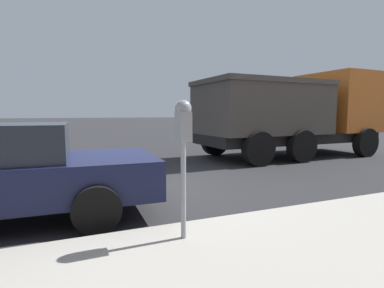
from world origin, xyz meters
The scene contains 3 objects.
ground_plane centered at (0.00, 0.00, 0.00)m, with size 220.00×220.00×0.00m, color #2B2B2D.
parking_meter centered at (-2.68, -0.10, 1.34)m, with size 0.21×0.19×1.60m.
dump_truck centered at (2.97, -6.49, 1.64)m, with size 3.18×6.95×3.12m.
Camera 1 is at (-5.83, 1.10, 1.57)m, focal length 28.00 mm.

